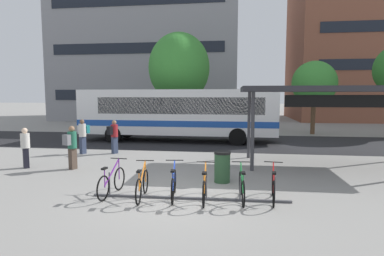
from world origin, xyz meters
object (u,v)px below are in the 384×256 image
commuter_grey_pack_1 (72,145)px  commuter_black_pack_2 (114,134)px  parked_bicycle_purple_0 (112,182)px  parked_bicycle_orange_3 (205,187)px  parked_bicycle_orange_1 (142,185)px  commuter_black_pack_3 (25,145)px  street_tree_2 (314,83)px  parked_bicycle_green_4 (242,187)px  trash_bin (222,167)px  city_bus (176,113)px  street_tree_0 (179,68)px  parked_bicycle_blue_2 (174,185)px  commuter_teal_pack_0 (83,134)px  parked_bicycle_red_5 (273,187)px  transit_shelter (331,91)px

commuter_grey_pack_1 → commuter_black_pack_2: size_ratio=1.03×
parked_bicycle_purple_0 → parked_bicycle_orange_3: (2.70, -0.15, 0.00)m
parked_bicycle_orange_3 → commuter_black_pack_2: size_ratio=1.04×
parked_bicycle_purple_0 → parked_bicycle_orange_1: bearing=-96.1°
commuter_black_pack_3 → street_tree_2: 19.16m
parked_bicycle_orange_3 → commuter_grey_pack_1: bearing=58.6°
parked_bicycle_green_4 → trash_bin: 1.92m
parked_bicycle_orange_1 → commuter_grey_pack_1: bearing=45.1°
parked_bicycle_purple_0 → parked_bicycle_orange_3: 2.71m
city_bus → commuter_black_pack_2: 5.18m
commuter_black_pack_2 → street_tree_0: bearing=26.5°
commuter_grey_pack_1 → parked_bicycle_purple_0: bearing=-116.8°
commuter_black_pack_2 → parked_bicycle_orange_3: bearing=-107.1°
street_tree_2 → parked_bicycle_orange_1: bearing=-117.2°
parked_bicycle_blue_2 → commuter_grey_pack_1: size_ratio=1.01×
parked_bicycle_green_4 → commuter_black_pack_3: bearing=67.9°
parked_bicycle_orange_3 → commuter_black_pack_2: 8.23m
commuter_teal_pack_0 → parked_bicycle_green_4: bearing=73.8°
parked_bicycle_orange_1 → parked_bicycle_purple_0: bearing=73.8°
parked_bicycle_red_5 → commuter_black_pack_3: bearing=78.5°
street_tree_2 → transit_shelter: bearing=-99.9°
trash_bin → parked_bicycle_orange_3: bearing=-101.2°
transit_shelter → street_tree_0: (-8.20, 11.71, 1.98)m
transit_shelter → commuter_teal_pack_0: size_ratio=4.17×
parked_bicycle_red_5 → parked_bicycle_orange_3: bearing=103.2°
parked_bicycle_orange_1 → commuter_black_pack_3: commuter_black_pack_3 is taller
city_bus → commuter_grey_pack_1: city_bus is taller
parked_bicycle_purple_0 → commuter_grey_pack_1: commuter_grey_pack_1 is taller
parked_bicycle_orange_3 → parked_bicycle_red_5: (1.85, 0.26, 0.00)m
parked_bicycle_orange_1 → trash_bin: 2.93m
parked_bicycle_red_5 → commuter_black_pack_3: size_ratio=1.08×
parked_bicycle_orange_1 → transit_shelter: bearing=-56.8°
street_tree_0 → parked_bicycle_red_5: bearing=-71.6°
parked_bicycle_blue_2 → transit_shelter: size_ratio=0.24×
commuter_grey_pack_1 → trash_bin: bearing=-80.8°
parked_bicycle_purple_0 → parked_bicycle_orange_1: size_ratio=1.00×
parked_bicycle_red_5 → commuter_teal_pack_0: commuter_teal_pack_0 is taller
commuter_black_pack_2 → trash_bin: commuter_black_pack_2 is taller
parked_bicycle_purple_0 → parked_bicycle_green_4: 3.70m
commuter_grey_pack_1 → commuter_black_pack_2: (0.36, 3.41, -0.02)m
commuter_black_pack_2 → parked_bicycle_red_5: bearing=-97.1°
parked_bicycle_blue_2 → street_tree_0: 17.44m
street_tree_0 → commuter_grey_pack_1: bearing=-97.6°
parked_bicycle_blue_2 → transit_shelter: bearing=-55.5°
city_bus → trash_bin: size_ratio=11.72×
parked_bicycle_purple_0 → commuter_teal_pack_0: size_ratio=1.02×
commuter_teal_pack_0 → trash_bin: 8.17m
parked_bicycle_orange_1 → transit_shelter: 8.48m
parked_bicycle_purple_0 → commuter_black_pack_3: (-4.71, 2.88, 0.53)m
parked_bicycle_green_4 → transit_shelter: transit_shelter is taller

